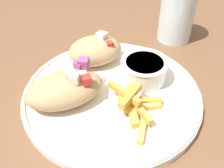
{
  "coord_description": "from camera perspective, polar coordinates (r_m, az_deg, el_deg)",
  "views": [
    {
      "loc": [
        0.16,
        -0.34,
        1.11
      ],
      "look_at": [
        0.01,
        -0.03,
        0.81
      ],
      "focal_mm": 42.0,
      "sensor_mm": 36.0,
      "label": 1
    }
  ],
  "objects": [
    {
      "name": "plate",
      "position": [
        0.47,
        0.0,
        -2.24
      ],
      "size": [
        0.31,
        0.31,
        0.02
      ],
      "color": "white",
      "rests_on": "table"
    },
    {
      "name": "pita_sandwich_near",
      "position": [
        0.44,
        -10.2,
        -0.97
      ],
      "size": [
        0.15,
        0.15,
        0.06
      ],
      "rotation": [
        0.0,
        0.0,
        0.84
      ],
      "color": "tan",
      "rests_on": "plate"
    },
    {
      "name": "pita_sandwich_far",
      "position": [
        0.52,
        -3.65,
        7.35
      ],
      "size": [
        0.13,
        0.13,
        0.06
      ],
      "rotation": [
        0.0,
        0.0,
        0.76
      ],
      "color": "tan",
      "rests_on": "plate"
    },
    {
      "name": "fries_pile",
      "position": [
        0.43,
        4.84,
        -4.18
      ],
      "size": [
        0.09,
        0.13,
        0.03
      ],
      "color": "gold",
      "rests_on": "plate"
    },
    {
      "name": "water_glass",
      "position": [
        0.63,
        13.85,
        13.93
      ],
      "size": [
        0.08,
        0.08,
        0.12
      ],
      "color": "silver",
      "rests_on": "table"
    },
    {
      "name": "sauce_ramekin",
      "position": [
        0.48,
        6.99,
        3.29
      ],
      "size": [
        0.09,
        0.09,
        0.04
      ],
      "color": "white",
      "rests_on": "plate"
    },
    {
      "name": "table",
      "position": [
        0.56,
        0.2,
        -6.7
      ],
      "size": [
        1.2,
        1.2,
        0.78
      ],
      "color": "brown",
      "rests_on": "ground_plane"
    }
  ]
}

